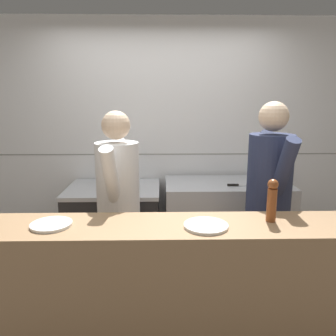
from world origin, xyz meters
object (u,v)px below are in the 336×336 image
at_px(stock_pot, 116,178).
at_px(plated_dish_main, 51,224).
at_px(chef_head_cook, 119,204).
at_px(chef_sous, 268,198).
at_px(oven_range, 115,227).
at_px(mixing_bowl_steel, 259,178).
at_px(chefs_knife, 244,185).
at_px(pepper_mill, 272,199).
at_px(plated_dish_appetiser, 206,226).

distance_m(stock_pot, plated_dish_main, 1.36).
distance_m(chef_head_cook, chef_sous, 1.21).
xyz_separation_m(stock_pot, chef_sous, (1.33, -0.72, 0.00)).
distance_m(oven_range, mixing_bowl_steel, 1.57).
height_order(stock_pot, chef_sous, chef_sous).
height_order(mixing_bowl_steel, chefs_knife, mixing_bowl_steel).
xyz_separation_m(pepper_mill, chef_sous, (0.17, 0.57, -0.17)).
bearing_deg(pepper_mill, chef_head_cook, 152.03).
bearing_deg(plated_dish_appetiser, chef_sous, 47.69).
relative_size(oven_range, chef_sous, 0.54).
distance_m(mixing_bowl_steel, chef_sous, 0.68).
relative_size(mixing_bowl_steel, pepper_mill, 0.86).
height_order(mixing_bowl_steel, pepper_mill, pepper_mill).
bearing_deg(chef_head_cook, stock_pot, 104.07).
bearing_deg(plated_dish_main, chef_sous, 21.71).
relative_size(chefs_knife, plated_dish_appetiser, 1.47).
bearing_deg(plated_dish_main, plated_dish_appetiser, -2.37).
bearing_deg(stock_pot, mixing_bowl_steel, -2.25).
bearing_deg(plated_dish_main, mixing_bowl_steel, 37.56).
relative_size(plated_dish_appetiser, chef_sous, 0.16).
distance_m(plated_dish_appetiser, pepper_mill, 0.46).
height_order(chefs_knife, pepper_mill, pepper_mill).
xyz_separation_m(stock_pot, mixing_bowl_steel, (1.45, -0.06, -0.00)).
bearing_deg(oven_range, stock_pot, 28.89).
distance_m(pepper_mill, chef_sous, 0.62).
distance_m(oven_range, chef_head_cook, 0.88).
distance_m(plated_dish_main, chef_head_cook, 0.69).
distance_m(stock_pot, pepper_mill, 1.74).
xyz_separation_m(plated_dish_appetiser, chef_sous, (0.60, 0.66, -0.04)).
bearing_deg(chef_sous, mixing_bowl_steel, 73.17).
relative_size(oven_range, plated_dish_appetiser, 3.46).
relative_size(plated_dish_appetiser, chef_head_cook, 0.16).
xyz_separation_m(plated_dish_appetiser, pepper_mill, (0.43, 0.09, 0.14)).
xyz_separation_m(oven_range, plated_dish_main, (-0.19, -1.32, 0.57)).
height_order(plated_dish_appetiser, chef_head_cook, chef_head_cook).
relative_size(mixing_bowl_steel, chef_head_cook, 0.14).
distance_m(oven_range, plated_dish_appetiser, 1.66).
bearing_deg(plated_dish_appetiser, oven_range, 119.30).
distance_m(plated_dish_main, plated_dish_appetiser, 0.95).
relative_size(oven_range, plated_dish_main, 3.72).
bearing_deg(plated_dish_appetiser, chefs_knife, 66.19).
bearing_deg(plated_dish_appetiser, stock_pot, 117.87).
distance_m(stock_pot, chefs_knife, 1.28).
bearing_deg(mixing_bowl_steel, pepper_mill, -103.28).
height_order(plated_dish_appetiser, chef_sous, chef_sous).
relative_size(mixing_bowl_steel, chef_sous, 0.14).
height_order(chefs_knife, chef_sous, chef_sous).
relative_size(oven_range, pepper_mill, 3.38).
xyz_separation_m(oven_range, chefs_knife, (1.31, -0.13, 0.48)).
bearing_deg(mixing_bowl_steel, chefs_knife, -152.69).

